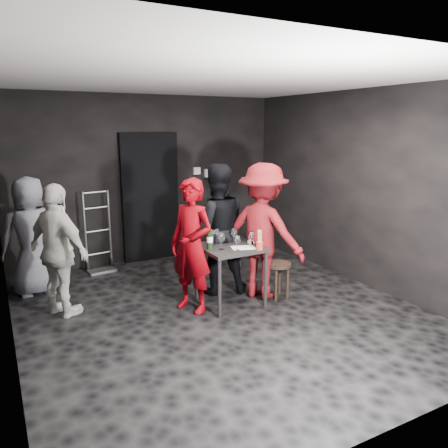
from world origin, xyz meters
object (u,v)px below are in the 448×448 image
stool (278,270)px  bystander_cream (59,248)px  wine_bottle (210,239)px  breadstick_cup (259,240)px  server_red (191,241)px  tasting_table (230,254)px  hand_truck (100,256)px  man_maroon (263,221)px  woman_black (216,219)px  bystander_grey (31,233)px

stool → bystander_cream: 2.71m
wine_bottle → breadstick_cup: bearing=-30.8°
wine_bottle → server_red: bearing=167.6°
tasting_table → wine_bottle: 0.36m
hand_truck → stool: size_ratio=2.65×
stool → tasting_table: bearing=168.1°
server_red → wine_bottle: size_ratio=5.58×
server_red → bystander_cream: size_ratio=1.05×
bystander_cream → man_maroon: bearing=-135.3°
hand_truck → woman_black: size_ratio=0.62×
bystander_grey → wine_bottle: 2.39m
server_red → tasting_table: bearing=59.1°
hand_truck → man_maroon: 2.78m
stool → breadstick_cup: 0.67m
man_maroon → wine_bottle: size_ratio=6.58×
hand_truck → bystander_grey: size_ratio=0.75×
woman_black → wine_bottle: woman_black is taller
wine_bottle → breadstick_cup: wine_bottle is taller
server_red → bystander_grey: 2.19m
bystander_grey → hand_truck: bearing=-158.1°
bystander_cream → stool: bearing=-137.2°
tasting_table → woman_black: 0.57m
stool → woman_black: 1.04m
woman_black → man_maroon: (0.44, -0.45, 0.03)m
tasting_table → bystander_cream: 2.03m
bystander_cream → breadstick_cup: size_ratio=6.34×
breadstick_cup → wine_bottle: bearing=149.2°
woman_black → wine_bottle: 0.57m
tasting_table → breadstick_cup: 0.44m
tasting_table → wine_bottle: (-0.29, -0.00, 0.22)m
bystander_grey → wine_bottle: bystander_grey is taller
woman_black → bystander_grey: size_ratio=1.20×
bystander_cream → wine_bottle: (1.63, -0.63, 0.04)m
server_red → bystander_grey: (-1.63, 1.47, -0.03)m
tasting_table → stool: tasting_table is taller
bystander_grey → breadstick_cup: 2.98m
stool → woman_black: size_ratio=0.24×
tasting_table → woman_black: woman_black is taller
tasting_table → wine_bottle: bearing=-179.0°
man_maroon → breadstick_cup: size_ratio=7.86×
hand_truck → woman_black: bearing=-61.5°
man_maroon → wine_bottle: man_maroon is taller
server_red → man_maroon: size_ratio=0.85×
man_maroon → bystander_cream: 2.49m
stool → bystander_cream: bearing=163.5°
bystander_cream → bystander_grey: size_ratio=0.99×
bystander_grey → man_maroon: bearing=141.1°
stool → bystander_grey: 3.25m
hand_truck → breadstick_cup: (1.38, -2.40, 0.64)m
server_red → wine_bottle: server_red is taller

